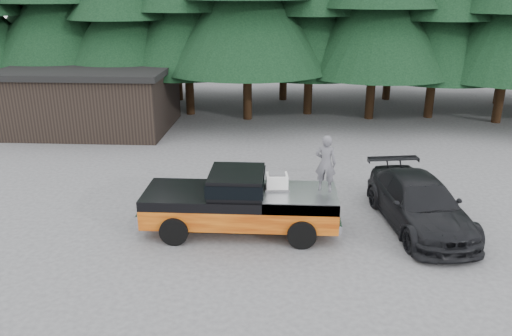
# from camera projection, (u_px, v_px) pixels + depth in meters

# --- Properties ---
(ground) EXTENTS (120.00, 120.00, 0.00)m
(ground) POSITION_uv_depth(u_px,v_px,m) (245.00, 235.00, 15.12)
(ground) COLOR #4B4B4D
(ground) RESTS_ON ground
(pickup_truck) EXTENTS (6.00, 2.04, 1.33)m
(pickup_truck) POSITION_uv_depth(u_px,v_px,m) (240.00, 211.00, 15.22)
(pickup_truck) COLOR orange
(pickup_truck) RESTS_ON ground
(truck_cab) EXTENTS (1.66, 1.90, 0.59)m
(truck_cab) POSITION_uv_depth(u_px,v_px,m) (237.00, 181.00, 14.91)
(truck_cab) COLOR black
(truck_cab) RESTS_ON pickup_truck
(air_compressor) EXTENTS (0.69, 0.59, 0.44)m
(air_compressor) POSITION_uv_depth(u_px,v_px,m) (277.00, 182.00, 15.07)
(air_compressor) COLOR white
(air_compressor) RESTS_ON pickup_truck
(man_on_bed) EXTENTS (0.71, 0.55, 1.72)m
(man_on_bed) POSITION_uv_depth(u_px,v_px,m) (326.00, 163.00, 14.74)
(man_on_bed) COLOR #53535A
(man_on_bed) RESTS_ON pickup_truck
(parked_car) EXTENTS (2.92, 5.51, 1.52)m
(parked_car) POSITION_uv_depth(u_px,v_px,m) (419.00, 203.00, 15.50)
(parked_car) COLOR black
(parked_car) RESTS_ON ground
(utility_building) EXTENTS (8.40, 6.40, 3.30)m
(utility_building) POSITION_uv_depth(u_px,v_px,m) (93.00, 97.00, 26.32)
(utility_building) COLOR black
(utility_building) RESTS_ON ground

